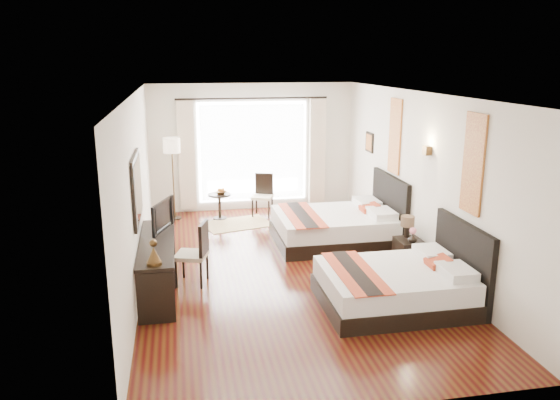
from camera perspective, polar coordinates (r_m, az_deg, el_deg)
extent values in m
cube|color=#3B0C0A|center=(8.94, 0.54, -7.19)|extent=(4.50, 7.50, 0.01)
cube|color=white|center=(8.32, 0.59, 10.99)|extent=(4.50, 7.50, 0.02)
cube|color=silver|center=(9.21, 14.40, 2.15)|extent=(0.01, 7.50, 2.80)
cube|color=silver|center=(8.39, -14.66, 0.93)|extent=(0.01, 7.50, 2.80)
cube|color=silver|center=(12.15, -2.89, 5.51)|extent=(4.50, 0.01, 2.80)
cube|color=silver|center=(5.06, 8.93, -7.78)|extent=(4.50, 0.01, 2.80)
cube|color=white|center=(12.15, -2.88, 5.03)|extent=(2.40, 0.02, 2.20)
cube|color=white|center=(12.09, -2.84, 4.99)|extent=(2.30, 0.02, 2.10)
cube|color=beige|center=(11.95, -9.74, 4.58)|extent=(0.35, 0.14, 2.35)
cube|color=beige|center=(12.33, 3.90, 5.07)|extent=(0.35, 0.14, 2.35)
cube|color=maroon|center=(7.71, 19.54, 3.57)|extent=(0.03, 0.50, 1.35)
cube|color=maroon|center=(10.10, 11.92, 6.52)|extent=(0.03, 0.50, 1.35)
cube|color=#453018|center=(8.82, 15.12, 5.01)|extent=(0.10, 0.14, 0.14)
cube|color=black|center=(7.89, -14.76, 1.20)|extent=(0.04, 1.25, 0.95)
cube|color=white|center=(7.89, -14.58, 1.21)|extent=(0.01, 1.12, 0.82)
cube|color=black|center=(7.80, 11.63, -9.91)|extent=(1.95, 1.52, 0.24)
cube|color=white|center=(7.69, 11.73, -8.13)|extent=(1.89, 1.48, 0.28)
cube|color=black|center=(8.05, 18.53, -6.11)|extent=(0.08, 1.52, 1.14)
cube|color=#9F2619|center=(7.45, 7.87, -7.47)|extent=(0.52, 1.58, 0.02)
cube|color=black|center=(10.14, 5.51, -3.78)|extent=(2.10, 1.64, 0.26)
cube|color=white|center=(10.06, 5.55, -2.25)|extent=(2.04, 1.60, 0.31)
cube|color=black|center=(10.35, 11.38, -0.81)|extent=(0.08, 1.64, 1.23)
cube|color=#9F2619|center=(9.87, 2.28, -1.55)|extent=(0.56, 1.70, 0.02)
cube|color=black|center=(9.16, 13.30, -5.45)|extent=(0.39, 0.49, 0.47)
cylinder|color=black|center=(9.09, 13.13, -3.22)|extent=(0.09, 0.09, 0.18)
cylinder|color=#3E2D1E|center=(9.04, 13.19, -2.16)|extent=(0.22, 0.22, 0.17)
imported|color=black|center=(8.91, 13.69, -3.75)|extent=(0.18, 0.18, 0.15)
cube|color=black|center=(8.22, -12.62, -6.70)|extent=(0.50, 2.20, 0.76)
imported|color=black|center=(8.55, -12.61, -1.57)|extent=(0.39, 0.79, 0.46)
cube|color=beige|center=(8.33, -9.24, -5.71)|extent=(0.56, 0.56, 0.06)
cube|color=black|center=(8.19, -7.98, -4.02)|extent=(0.17, 0.41, 0.50)
cylinder|color=black|center=(11.82, -10.89, -1.87)|extent=(0.26, 0.26, 0.03)
cylinder|color=#453018|center=(11.64, -11.06, 1.66)|extent=(0.03, 0.03, 1.47)
cylinder|color=beige|center=(11.49, -11.26, 5.63)|extent=(0.35, 0.35, 0.31)
cylinder|color=black|center=(11.62, -6.32, -0.67)|extent=(0.48, 0.48, 0.55)
imported|color=#482C1A|center=(11.52, -6.16, 0.76)|extent=(0.29, 0.29, 0.06)
cube|color=beige|center=(11.74, -1.85, 0.32)|extent=(0.55, 0.55, 0.06)
cube|color=black|center=(11.86, -1.66, 1.72)|extent=(0.38, 0.19, 0.47)
cube|color=tan|center=(11.28, -4.49, -2.50)|extent=(1.52, 1.22, 0.01)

